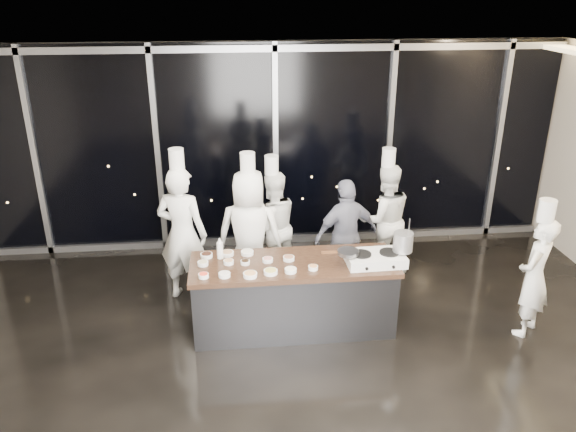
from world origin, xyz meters
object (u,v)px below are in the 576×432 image
Objects in this scene: chef_far_left at (182,233)px; chef_right at (384,219)px; stove at (375,258)px; frying_pan at (347,252)px; chef_side at (534,275)px; chef_center at (272,225)px; guest at (346,235)px; demo_counter at (293,295)px; stock_pot at (403,242)px; chef_left at (250,234)px.

chef_far_left reaches higher than chef_right.
frying_pan is at bearing 179.19° from stove.
chef_far_left is at bearing 151.57° from frying_pan.
frying_pan reaches higher than stove.
chef_center is at bearing -72.80° from chef_side.
chef_far_left reaches higher than guest.
demo_counter is 10.64× the size of stock_pot.
frying_pan is 1.94× the size of stock_pot.
stove is at bearing -0.81° from frying_pan.
chef_center is at bearing -3.38° from chef_right.
stove is at bearing 176.43° from chef_far_left.
guest is at bearing -76.42° from chef_side.
chef_left is 1.27× the size of guest.
guest is at bearing -167.73° from chef_left.
guest reaches higher than demo_counter.
stock_pot reaches higher than stove.
stock_pot is (0.33, 0.01, 0.19)m from stove.
chef_side is at bearing 123.31° from chef_right.
chef_right reaches higher than guest.
chef_far_left is (-2.65, 0.99, -0.21)m from stock_pot.
guest is (2.19, 0.04, -0.15)m from chef_far_left.
chef_center is at bearing 116.68° from frying_pan.
stove is 0.40× the size of chef_side.
stove is 1.56m from chef_right.
chef_center is at bearing 135.29° from stock_pot.
chef_right is 2.21m from chef_side.
chef_center is at bearing 126.24° from stove.
chef_right reaches higher than frying_pan.
frying_pan reaches higher than demo_counter.
guest is (1.31, 0.06, -0.11)m from chef_left.
chef_far_left reaches higher than chef_side.
stock_pot is 0.12× the size of chef_right.
chef_far_left reaches higher than frying_pan.
demo_counter is 1.09m from chef_left.
stove is 1.55× the size of frying_pan.
chef_far_left reaches higher than demo_counter.
chef_left reaches higher than chef_right.
chef_left reaches higher than guest.
stock_pot is 1.61m from chef_side.
chef_side is (3.31, -1.27, -0.12)m from chef_left.
chef_left is 2.02m from chef_right.
chef_right reaches higher than chef_side.
frying_pan is (0.62, -0.12, 0.61)m from demo_counter.
chef_far_left reaches higher than chef_left.
stove is (0.96, -0.12, 0.51)m from demo_counter.
chef_side is at bearing 131.70° from chef_center.
stock_pot is 0.11× the size of chef_left.
stove is 1.07m from guest.
stove is at bearing 66.30° from chef_right.
stove is at bearing -177.98° from stock_pot.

